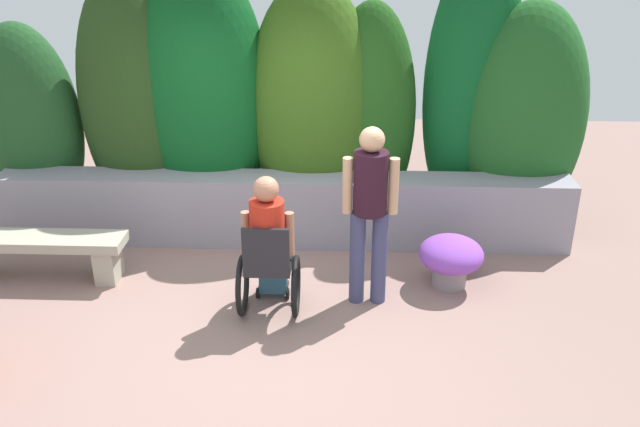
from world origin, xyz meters
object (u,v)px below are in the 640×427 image
(person_in_wheelchair, at_px, (268,250))
(person_standing_companion, at_px, (370,205))
(stone_bench, at_px, (40,250))
(flower_pot_terracotta_by_wall, at_px, (451,258))

(person_in_wheelchair, height_order, person_standing_companion, person_standing_companion)
(stone_bench, xyz_separation_m, person_in_wheelchair, (2.31, -0.51, 0.31))
(person_standing_companion, bearing_deg, stone_bench, -168.89)
(person_in_wheelchair, xyz_separation_m, person_standing_companion, (0.89, 0.21, 0.35))
(stone_bench, xyz_separation_m, flower_pot_terracotta_by_wall, (4.00, 0.02, -0.01))
(stone_bench, relative_size, flower_pot_terracotta_by_wall, 2.72)
(stone_bench, relative_size, person_in_wheelchair, 1.27)
(stone_bench, height_order, person_standing_companion, person_standing_companion)
(stone_bench, distance_m, person_standing_companion, 3.28)
(person_in_wheelchair, relative_size, person_standing_companion, 0.79)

